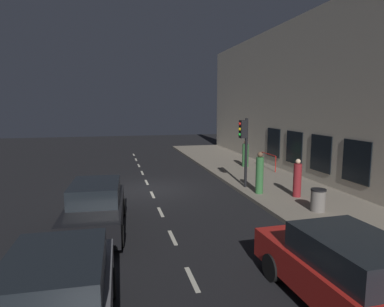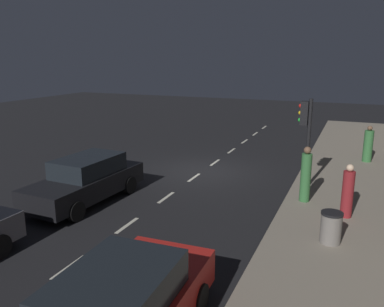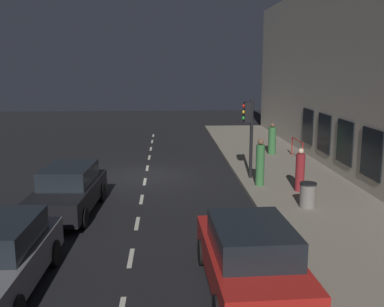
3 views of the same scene
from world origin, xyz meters
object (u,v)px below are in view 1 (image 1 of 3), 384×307
(pedestrian_0, at_px, (260,174))
(pedestrian_2, at_px, (297,179))
(traffic_light, at_px, (244,140))
(parked_car_1, at_px, (348,273))
(trash_bin, at_px, (318,200))
(parked_car_0, at_px, (96,207))
(pedestrian_1, at_px, (245,155))
(parked_car_2, at_px, (55,303))

(pedestrian_0, bearing_deg, pedestrian_2, -12.69)
(traffic_light, xyz_separation_m, pedestrian_0, (0.26, -1.28, -1.42))
(parked_car_1, height_order, trash_bin, parked_car_1)
(parked_car_0, relative_size, pedestrian_1, 2.76)
(parked_car_2, bearing_deg, pedestrian_0, -131.52)
(parked_car_2, xyz_separation_m, pedestrian_1, (9.38, 14.45, 0.13))
(parked_car_0, bearing_deg, pedestrian_2, -165.26)
(pedestrian_0, relative_size, pedestrian_1, 1.12)
(traffic_light, height_order, parked_car_2, traffic_light)
(parked_car_1, relative_size, trash_bin, 5.35)
(parked_car_1, bearing_deg, pedestrian_1, 73.16)
(parked_car_1, xyz_separation_m, pedestrian_0, (1.91, 8.27, 0.25))
(pedestrian_1, xyz_separation_m, pedestrian_2, (-0.64, -7.33, -0.00))
(traffic_light, xyz_separation_m, parked_car_1, (-1.66, -9.54, -1.66))
(parked_car_0, xyz_separation_m, pedestrian_0, (6.96, 2.61, 0.25))
(parked_car_0, xyz_separation_m, trash_bin, (8.00, -0.28, -0.22))
(traffic_light, height_order, pedestrian_1, traffic_light)
(traffic_light, xyz_separation_m, parked_car_0, (-6.71, -3.89, -1.66))
(parked_car_0, bearing_deg, pedestrian_1, -131.61)
(trash_bin, bearing_deg, parked_car_0, 177.99)
(parked_car_1, xyz_separation_m, parked_car_2, (-5.48, 0.26, -0.00))
(parked_car_1, height_order, parked_car_2, same)
(traffic_light, bearing_deg, pedestrian_2, -53.47)
(parked_car_1, xyz_separation_m, pedestrian_2, (3.26, 7.38, 0.13))
(parked_car_0, relative_size, trash_bin, 5.49)
(parked_car_2, bearing_deg, pedestrian_2, -139.67)
(pedestrian_0, bearing_deg, parked_car_1, -82.25)
(trash_bin, bearing_deg, pedestrian_1, 84.22)
(parked_car_1, bearing_deg, traffic_light, 78.16)
(pedestrian_0, distance_m, trash_bin, 3.11)
(pedestrian_0, height_order, trash_bin, pedestrian_0)
(pedestrian_0, height_order, pedestrian_1, pedestrian_0)
(pedestrian_0, relative_size, trash_bin, 2.23)
(parked_car_1, relative_size, pedestrian_2, 2.73)
(pedestrian_0, bearing_deg, traffic_light, 122.16)
(pedestrian_1, distance_m, pedestrian_2, 7.36)
(traffic_light, height_order, pedestrian_2, traffic_light)
(parked_car_2, distance_m, trash_bin, 9.87)
(parked_car_0, height_order, pedestrian_1, pedestrian_1)
(pedestrian_2, bearing_deg, parked_car_1, -100.57)
(parked_car_1, height_order, pedestrian_0, pedestrian_0)
(parked_car_0, height_order, pedestrian_2, pedestrian_2)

